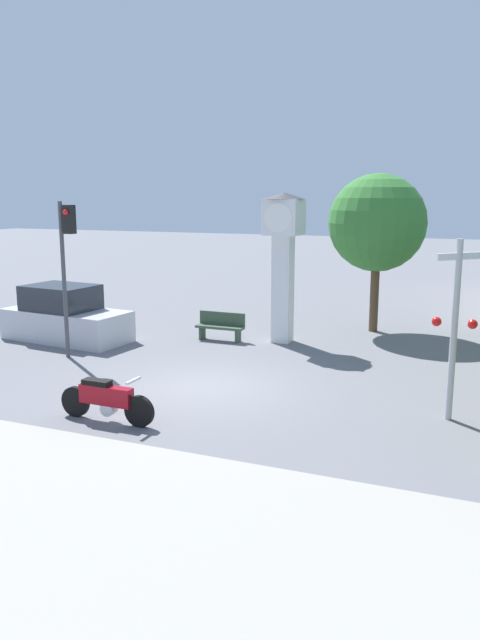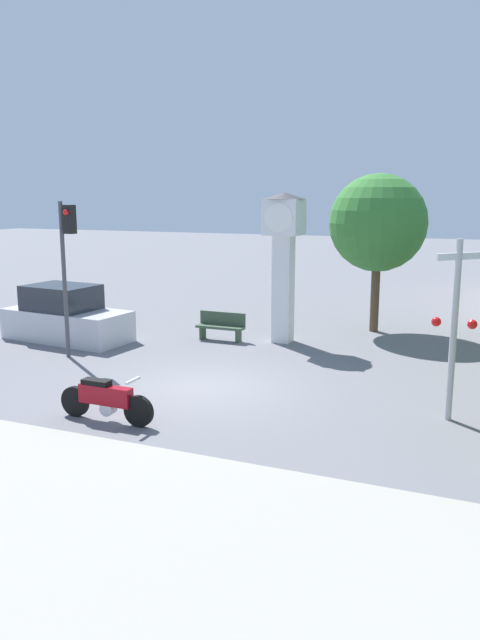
{
  "view_description": "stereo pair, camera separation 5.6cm",
  "coord_description": "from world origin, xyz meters",
  "px_view_note": "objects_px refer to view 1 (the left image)",
  "views": [
    {
      "loc": [
        6.5,
        -13.28,
        4.62
      ],
      "look_at": [
        0.4,
        1.39,
        1.47
      ],
      "focal_mm": 35.0,
      "sensor_mm": 36.0,
      "label": 1
    },
    {
      "loc": [
        6.55,
        -13.26,
        4.62
      ],
      "look_at": [
        0.4,
        1.39,
        1.47
      ],
      "focal_mm": 35.0,
      "sensor_mm": 36.0,
      "label": 2
    }
  ],
  "objects_px": {
    "street_tree": "(377,223)",
    "parked_car": "(65,317)",
    "motorcycle": "(106,400)",
    "traffic_light": "(66,252)",
    "railroad_crossing_signal": "(455,323)",
    "clock_tower": "(283,244)",
    "bench": "(221,326)"
  },
  "relations": [
    {
      "from": "street_tree",
      "to": "parked_car",
      "type": "height_order",
      "value": "street_tree"
    },
    {
      "from": "motorcycle",
      "to": "traffic_light",
      "type": "distance_m",
      "value": 6.27
    },
    {
      "from": "motorcycle",
      "to": "traffic_light",
      "type": "height_order",
      "value": "traffic_light"
    },
    {
      "from": "traffic_light",
      "to": "street_tree",
      "type": "relative_size",
      "value": 0.83
    },
    {
      "from": "motorcycle",
      "to": "traffic_light",
      "type": "relative_size",
      "value": 0.5
    },
    {
      "from": "railroad_crossing_signal",
      "to": "parked_car",
      "type": "height_order",
      "value": "railroad_crossing_signal"
    },
    {
      "from": "motorcycle",
      "to": "railroad_crossing_signal",
      "type": "bearing_deg",
      "value": 24.01
    },
    {
      "from": "railroad_crossing_signal",
      "to": "clock_tower",
      "type": "bearing_deg",
      "value": 135.54
    },
    {
      "from": "motorcycle",
      "to": "clock_tower",
      "type": "distance_m",
      "value": 8.81
    },
    {
      "from": "bench",
      "to": "clock_tower",
      "type": "bearing_deg",
      "value": 16.4
    },
    {
      "from": "motorcycle",
      "to": "street_tree",
      "type": "xyz_separation_m",
      "value": [
        3.44,
        11.12,
        3.25
      ]
    },
    {
      "from": "street_tree",
      "to": "parked_car",
      "type": "bearing_deg",
      "value": -149.9
    },
    {
      "from": "motorcycle",
      "to": "clock_tower",
      "type": "bearing_deg",
      "value": 83.34
    },
    {
      "from": "traffic_light",
      "to": "railroad_crossing_signal",
      "type": "xyz_separation_m",
      "value": [
        10.58,
        -1.19,
        -1.01
      ]
    },
    {
      "from": "bench",
      "to": "motorcycle",
      "type": "bearing_deg",
      "value": -83.46
    },
    {
      "from": "motorcycle",
      "to": "traffic_light",
      "type": "bearing_deg",
      "value": 134.92
    },
    {
      "from": "traffic_light",
      "to": "bench",
      "type": "xyz_separation_m",
      "value": [
        3.11,
        3.69,
        -2.59
      ]
    },
    {
      "from": "railroad_crossing_signal",
      "to": "parked_car",
      "type": "distance_m",
      "value": 12.62
    },
    {
      "from": "clock_tower",
      "to": "motorcycle",
      "type": "bearing_deg",
      "value": -97.07
    },
    {
      "from": "traffic_light",
      "to": "railroad_crossing_signal",
      "type": "distance_m",
      "value": 10.7
    },
    {
      "from": "clock_tower",
      "to": "railroad_crossing_signal",
      "type": "distance_m",
      "value": 7.85
    },
    {
      "from": "traffic_light",
      "to": "street_tree",
      "type": "distance_m",
      "value": 10.27
    },
    {
      "from": "traffic_light",
      "to": "railroad_crossing_signal",
      "type": "relative_size",
      "value": 1.18
    },
    {
      "from": "railroad_crossing_signal",
      "to": "parked_car",
      "type": "relative_size",
      "value": 0.87
    },
    {
      "from": "traffic_light",
      "to": "street_tree",
      "type": "bearing_deg",
      "value": 43.49
    },
    {
      "from": "street_tree",
      "to": "clock_tower",
      "type": "bearing_deg",
      "value": -130.74
    },
    {
      "from": "motorcycle",
      "to": "parked_car",
      "type": "bearing_deg",
      "value": 134.06
    },
    {
      "from": "parked_car",
      "to": "bench",
      "type": "bearing_deg",
      "value": 27.32
    },
    {
      "from": "traffic_light",
      "to": "railroad_crossing_signal",
      "type": "height_order",
      "value": "traffic_light"
    },
    {
      "from": "railroad_crossing_signal",
      "to": "street_tree",
      "type": "height_order",
      "value": "street_tree"
    },
    {
      "from": "traffic_light",
      "to": "clock_tower",
      "type": "bearing_deg",
      "value": 40.26
    },
    {
      "from": "clock_tower",
      "to": "traffic_light",
      "type": "relative_size",
      "value": 1.06
    }
  ]
}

